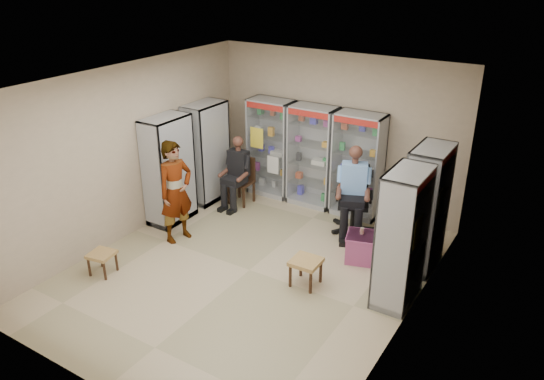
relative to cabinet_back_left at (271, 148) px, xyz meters
The scene contains 18 objects.
floor 3.18m from the cabinet_back_left, 64.54° to the right, with size 6.00×6.00×0.00m, color tan.
room_shell 3.18m from the cabinet_back_left, 64.54° to the right, with size 5.02×6.02×3.01m.
cabinet_back_left is the anchor object (origin of this frame).
cabinet_back_mid 0.95m from the cabinet_back_left, ahead, with size 0.90×0.50×2.00m, color #B0B3B8.
cabinet_back_right 1.90m from the cabinet_back_left, ahead, with size 0.90×0.50×2.00m, color #B9BBC1.
cabinet_right_far 3.71m from the cabinet_back_left, 17.75° to the right, with size 0.50×0.90×2.00m, color #B4B6BB.
cabinet_right_near 4.18m from the cabinet_back_left, 32.28° to the right, with size 0.50×0.90×2.00m, color #B3B7BB.
cabinet_left_far 1.32m from the cabinet_back_left, 135.00° to the right, with size 0.50×0.90×2.00m, color #B7B9BF.
cabinet_left_near 2.23m from the cabinet_back_left, 114.61° to the right, with size 0.50×0.90×2.00m, color #A1A3A8.
wooden_chair 0.94m from the cabinet_back_left, 108.90° to the right, with size 0.42×0.42×0.94m, color black.
seated_customer 0.88m from the cabinet_back_left, 107.77° to the right, with size 0.44×0.60×1.34m, color black, non-canonical shape.
office_chair 2.25m from the cabinet_back_left, 16.51° to the right, with size 0.66×0.66×1.21m, color black.
seated_shopkeeper 2.24m from the cabinet_back_left, 17.74° to the right, with size 0.51×0.70×1.54m, color #6DA1D8, non-canonical shape.
pink_trunk 3.17m from the cabinet_back_left, 29.31° to the right, with size 0.48×0.46×0.46m, color #AB4493.
tea_glass 3.07m from the cabinet_back_left, 29.11° to the right, with size 0.07×0.07×0.11m, color #5D2108.
woven_stool_a 3.53m from the cabinet_back_left, 49.30° to the right, with size 0.43×0.43×0.43m, color #A58245.
woven_stool_b 4.14m from the cabinet_back_left, 98.50° to the right, with size 0.37×0.37×0.37m, color olive.
standing_man 2.55m from the cabinet_back_left, 97.51° to the right, with size 0.66×0.43×1.81m, color gray.
Camera 1 is at (4.10, -5.91, 4.59)m, focal length 35.00 mm.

